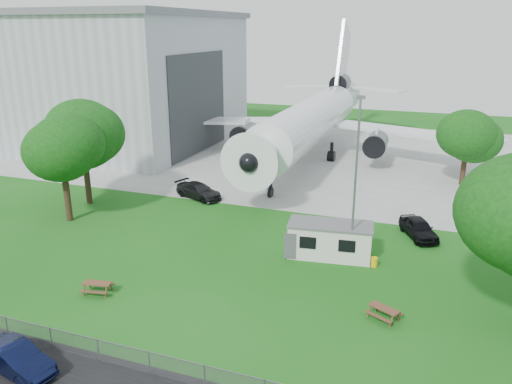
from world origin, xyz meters
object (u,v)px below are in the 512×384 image
(hangar, at_px, (81,76))
(car_centre_sedan, at_px, (16,359))
(airliner, at_px, (313,118))
(picnic_west, at_px, (98,293))
(picnic_east, at_px, (383,319))
(site_cabin, at_px, (330,240))

(hangar, relative_size, car_centre_sedan, 9.58)
(hangar, height_order, car_centre_sedan, hangar)
(car_centre_sedan, bearing_deg, airliner, 7.81)
(hangar, distance_m, car_centre_sedan, 58.38)
(hangar, bearing_deg, airliner, -0.22)
(airliner, relative_size, picnic_west, 26.52)
(picnic_east, xyz_separation_m, car_centre_sedan, (-16.60, -11.06, 0.74))
(site_cabin, height_order, picnic_east, site_cabin)
(site_cabin, xyz_separation_m, picnic_west, (-12.90, -10.56, -1.31))
(hangar, relative_size, picnic_west, 23.89)
(airliner, xyz_separation_m, car_centre_sedan, (-3.29, -47.45, -4.53))
(airliner, bearing_deg, hangar, 179.78)
(airliner, bearing_deg, picnic_east, -69.91)
(car_centre_sedan, bearing_deg, hangar, 46.25)
(picnic_west, distance_m, car_centre_sedan, 7.95)
(hangar, bearing_deg, picnic_west, -51.52)
(airliner, distance_m, picnic_west, 40.20)
(picnic_east, bearing_deg, hangar, 170.28)
(site_cabin, bearing_deg, car_centre_sedan, -122.71)
(site_cabin, relative_size, picnic_west, 3.83)
(hangar, relative_size, airliner, 0.90)
(site_cabin, height_order, picnic_west, site_cabin)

